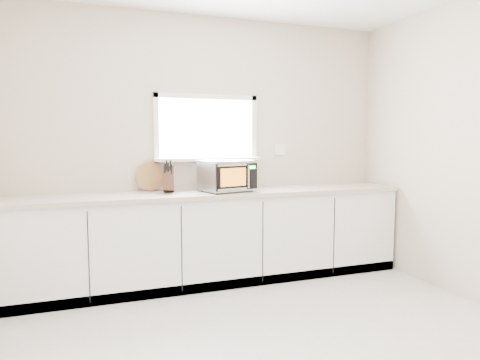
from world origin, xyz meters
name	(u,v)px	position (x,y,z in m)	size (l,w,h in m)	color
back_wall	(206,146)	(0.00, 2.00, 1.36)	(4.00, 0.17, 2.70)	beige
cabinets	(215,238)	(0.00, 1.70, 0.44)	(3.92, 0.60, 0.88)	white
countertop	(215,193)	(0.00, 1.69, 0.90)	(3.92, 0.64, 0.04)	beige
microwave	(227,175)	(0.12, 1.64, 1.08)	(0.55, 0.48, 0.31)	black
knife_block	(169,179)	(-0.45, 1.73, 1.06)	(0.15, 0.24, 0.32)	#4A2C1A
cutting_board	(150,176)	(-0.59, 1.94, 1.06)	(0.29, 0.29, 0.02)	#A0663E
coffee_grinder	(250,179)	(0.38, 1.71, 1.03)	(0.13, 0.13, 0.21)	#A9ACB1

